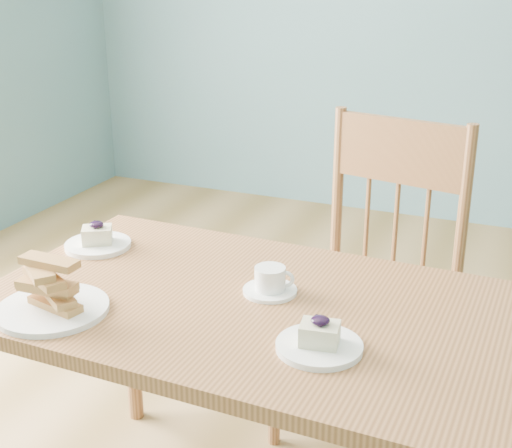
# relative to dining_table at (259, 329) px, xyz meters

# --- Properties ---
(dining_table) EXTENTS (1.29, 0.76, 0.68)m
(dining_table) POSITION_rel_dining_table_xyz_m (0.00, 0.00, 0.00)
(dining_table) COLOR #A1683D
(dining_table) RESTS_ON ground
(dining_chair) EXTENTS (0.53, 0.51, 0.99)m
(dining_chair) POSITION_rel_dining_table_xyz_m (0.13, 0.56, -0.11)
(dining_chair) COLOR #A1683D
(dining_chair) RESTS_ON ground
(cheesecake_plate_near) EXTENTS (0.18, 0.18, 0.07)m
(cheesecake_plate_near) POSITION_rel_dining_table_xyz_m (0.19, -0.14, 0.09)
(cheesecake_plate_near) COLOR white
(cheesecake_plate_near) RESTS_ON dining_table
(cheesecake_plate_far) EXTENTS (0.18, 0.18, 0.07)m
(cheesecake_plate_far) POSITION_rel_dining_table_xyz_m (-0.53, 0.14, 0.09)
(cheesecake_plate_far) COLOR white
(cheesecake_plate_far) RESTS_ON dining_table
(coffee_cup) EXTENTS (0.13, 0.13, 0.06)m
(coffee_cup) POSITION_rel_dining_table_xyz_m (0.00, 0.06, 0.09)
(coffee_cup) COLOR white
(coffee_cup) RESTS_ON dining_table
(biscotti_plate) EXTENTS (0.25, 0.25, 0.13)m
(biscotti_plate) POSITION_rel_dining_table_xyz_m (-0.41, -0.22, 0.11)
(biscotti_plate) COLOR white
(biscotti_plate) RESTS_ON dining_table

